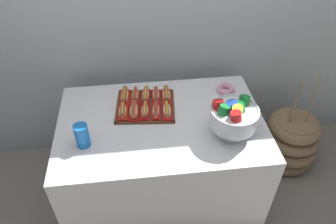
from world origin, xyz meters
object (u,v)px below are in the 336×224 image
Objects in this scene: donut at (225,89)px; hot_dog_7 at (146,95)px; hot_dog_0 at (123,111)px; hot_dog_9 at (166,95)px; serving_tray at (145,106)px; hot_dog_2 at (145,111)px; buffet_table at (162,156)px; hot_dog_3 at (156,111)px; hot_dog_8 at (156,95)px; hot_dog_4 at (167,111)px; hot_dog_1 at (134,111)px; hot_dog_6 at (135,96)px; hot_dog_5 at (125,96)px; punch_bowl at (233,116)px; floor_vase at (289,141)px; cup_stack at (82,136)px.

hot_dog_7 is at bearing -177.40° from donut.
hot_dog_9 is (0.31, 0.14, 0.00)m from hot_dog_0.
hot_dog_2 is at bearing -95.41° from serving_tray.
buffet_table is 8.44× the size of hot_dog_3.
hot_dog_8 is at bearing 84.59° from hot_dog_3.
hot_dog_7 is 0.15m from hot_dog_9.
hot_dog_3 is 0.08m from hot_dog_4.
hot_dog_1 is (-0.08, -0.08, 0.03)m from serving_tray.
hot_dog_6 is at bearing 109.03° from hot_dog_2.
hot_dog_7 is at bearing 109.03° from hot_dog_3.
hot_dog_6 reaches higher than hot_dog_2.
hot_dog_1 reaches higher than hot_dog_4.
hot_dog_5 is 1.02× the size of hot_dog_9.
serving_tray is at bearing 126.86° from hot_dog_3.
hot_dog_2 is at bearing 174.59° from hot_dog_3.
hot_dog_8 is at bearing 42.31° from serving_tray.
punch_bowl is at bearing -38.78° from hot_dog_7.
buffet_table is at bearing -37.28° from hot_dog_2.
floor_vase reaches higher than hot_dog_1.
floor_vase is at bearing -2.60° from hot_dog_8.
hot_dog_2 is 0.15m from hot_dog_4.
hot_dog_9 is (0.06, 0.23, 0.39)m from buffet_table.
hot_dog_3 reaches higher than donut.
hot_dog_2 is 0.22m from hot_dog_5.
hot_dog_2 is at bearing 154.80° from punch_bowl.
serving_tray is 0.12m from hot_dog_6.
floor_vase is at bearing -2.93° from hot_dog_6.
hot_dog_4 is 0.51m from donut.
hot_dog_0 is 0.90× the size of hot_dog_4.
hot_dog_9 is at bearing -5.41° from hot_dog_6.
hot_dog_1 is 1.14× the size of cup_stack.
buffet_table is at bearing -68.91° from hot_dog_3.
hot_dog_0 is at bearing -119.86° from hot_dog_6.
cup_stack is 1.09m from donut.
hot_dog_4 is 0.22m from hot_dog_7.
floor_vase reaches higher than hot_dog_3.
floor_vase is 2.98× the size of punch_bowl.
hot_dog_2 is 0.85× the size of hot_dog_7.
hot_dog_2 is 0.89× the size of hot_dog_9.
serving_tray is at bearing 84.59° from hot_dog_2.
hot_dog_3 reaches higher than serving_tray.
punch_bowl reaches higher than serving_tray.
hot_dog_0 is 0.08m from hot_dog_1.
serving_tray is at bearing 42.31° from hot_dog_1.
serving_tray is 0.17m from hot_dog_0.
punch_bowl is (0.44, -0.41, 0.11)m from hot_dog_8.
hot_dog_6 is 1.17× the size of donut.
floor_vase reaches higher than hot_dog_6.
serving_tray is 2.35× the size of hot_dog_5.
hot_dog_6 is 0.67m from donut.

